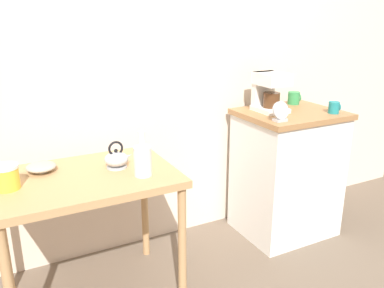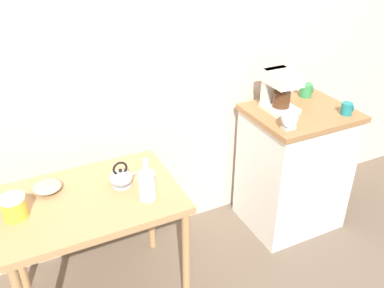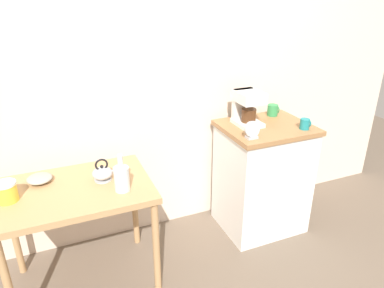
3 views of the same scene
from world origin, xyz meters
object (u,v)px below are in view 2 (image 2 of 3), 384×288
at_px(table_clock, 290,121).
at_px(coffee_maker, 280,89).
at_px(bowl_stoneware, 47,187).
at_px(mug_tall_green, 306,90).
at_px(mug_dark_teal, 347,109).
at_px(canister_enamel, 14,207).
at_px(glass_carafe_vase, 147,185).
at_px(teakettle, 121,178).

bearing_deg(table_clock, coffee_maker, 67.27).
xyz_separation_m(bowl_stoneware, mug_tall_green, (1.79, 0.14, 0.17)).
bearing_deg(coffee_maker, mug_dark_teal, -36.82).
relative_size(coffee_maker, table_clock, 2.10).
bearing_deg(mug_dark_teal, mug_tall_green, 96.94).
height_order(bowl_stoneware, canister_enamel, canister_enamel).
xyz_separation_m(glass_carafe_vase, canister_enamel, (-0.62, 0.13, -0.02)).
bearing_deg(mug_dark_teal, coffee_maker, 143.18).
distance_m(bowl_stoneware, mug_dark_teal, 1.85).
xyz_separation_m(canister_enamel, mug_tall_green, (1.96, 0.29, 0.14)).
height_order(bowl_stoneware, teakettle, teakettle).
relative_size(bowl_stoneware, canister_enamel, 1.27).
xyz_separation_m(teakettle, canister_enamel, (-0.54, -0.03, 0.01)).
bearing_deg(canister_enamel, mug_tall_green, 8.47).
bearing_deg(canister_enamel, teakettle, 3.47).
distance_m(teakettle, mug_dark_teal, 1.48).
distance_m(teakettle, coffee_maker, 1.16).
relative_size(bowl_stoneware, coffee_maker, 0.58).
relative_size(teakettle, table_clock, 1.24).
relative_size(mug_dark_teal, table_clock, 0.62).
xyz_separation_m(bowl_stoneware, coffee_maker, (1.49, 0.05, 0.27)).
xyz_separation_m(mug_tall_green, table_clock, (-0.41, -0.35, 0.01)).
xyz_separation_m(bowl_stoneware, mug_dark_teal, (1.83, -0.21, 0.17)).
bearing_deg(bowl_stoneware, teakettle, -17.97).
bearing_deg(bowl_stoneware, coffee_maker, 2.00).
bearing_deg(mug_tall_green, bowl_stoneware, -175.52).
relative_size(glass_carafe_vase, table_clock, 1.88).
bearing_deg(glass_carafe_vase, canister_enamel, 167.88).
height_order(bowl_stoneware, glass_carafe_vase, glass_carafe_vase).
xyz_separation_m(teakettle, mug_tall_green, (1.42, 0.26, 0.15)).
height_order(teakettle, glass_carafe_vase, glass_carafe_vase).
bearing_deg(canister_enamel, bowl_stoneware, 41.68).
bearing_deg(bowl_stoneware, canister_enamel, -138.32).
distance_m(teakettle, table_clock, 1.03).
bearing_deg(mug_tall_green, glass_carafe_vase, -162.35).
bearing_deg(teakettle, mug_tall_green, 10.33).
distance_m(teakettle, canister_enamel, 0.54).
height_order(glass_carafe_vase, mug_tall_green, mug_tall_green).
xyz_separation_m(bowl_stoneware, table_clock, (1.38, -0.21, 0.18)).
relative_size(teakettle, glass_carafe_vase, 0.66).
height_order(teakettle, canister_enamel, teakettle).
bearing_deg(mug_dark_teal, glass_carafe_vase, -176.69).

